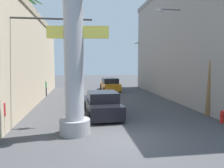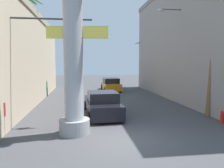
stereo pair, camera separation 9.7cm
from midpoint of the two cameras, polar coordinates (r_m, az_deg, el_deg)
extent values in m
plane|color=#424244|center=(19.32, -2.75, -4.50)|extent=(86.51, 86.51, 0.00)
cube|color=gray|center=(22.51, 22.68, 9.68)|extent=(6.88, 21.56, 10.32)
cylinder|color=#9E9EA3|center=(10.24, -10.24, 8.10)|extent=(0.90, 0.90, 7.63)
cylinder|color=gray|center=(10.65, -9.92, -10.88)|extent=(1.44, 1.44, 0.70)
cube|color=#F2E04C|center=(10.32, -9.18, 13.20)|extent=(2.82, 0.53, 0.56)
cylinder|color=#59595E|center=(19.06, 17.87, 6.84)|extent=(0.16, 0.16, 7.77)
cylinder|color=#59595E|center=(19.12, 15.36, 18.21)|extent=(2.01, 0.10, 0.10)
ellipsoid|color=beige|center=(18.74, 12.38, 18.23)|extent=(0.56, 0.28, 0.20)
cylinder|color=#333333|center=(12.36, -18.42, 15.95)|extent=(5.34, 0.10, 0.10)
cube|color=black|center=(12.11, -9.35, 14.22)|extent=(0.24, 0.24, 0.70)
sphere|color=red|center=(12.02, -9.38, 15.35)|extent=(0.14, 0.14, 0.14)
sphere|color=yellow|center=(11.98, -9.36, 14.31)|extent=(0.14, 0.14, 0.14)
sphere|color=green|center=(11.95, -9.34, 13.27)|extent=(0.14, 0.14, 0.14)
cylinder|color=black|center=(15.76, -7.06, -5.62)|extent=(0.25, 0.65, 0.64)
cylinder|color=black|center=(15.98, -0.49, -5.42)|extent=(0.25, 0.65, 0.64)
cylinder|color=black|center=(12.40, -5.93, -8.63)|extent=(0.25, 0.65, 0.64)
cylinder|color=black|center=(12.68, 2.39, -8.29)|extent=(0.25, 0.65, 0.64)
cube|color=black|center=(14.12, -2.86, -5.88)|extent=(2.16, 5.01, 0.80)
cube|color=black|center=(13.64, -2.65, -3.29)|extent=(1.87, 2.15, 0.60)
cylinder|color=black|center=(27.81, -2.94, -0.80)|extent=(0.24, 0.65, 0.64)
cylinder|color=black|center=(28.08, 0.71, -0.73)|extent=(0.24, 0.65, 0.64)
cylinder|color=black|center=(24.84, -2.09, -1.54)|extent=(0.24, 0.65, 0.64)
cylinder|color=black|center=(25.15, 1.98, -1.45)|extent=(0.24, 0.65, 0.64)
cube|color=#BF7214|center=(26.43, -0.61, -0.59)|extent=(2.03, 4.35, 0.80)
cube|color=black|center=(26.37, -0.61, 0.92)|extent=(1.82, 2.42, 0.60)
cylinder|color=brown|center=(19.40, -22.28, 8.18)|extent=(0.41, 0.39, 8.79)
ellipsoid|color=#25792D|center=(20.91, -22.63, 19.63)|extent=(0.69, 1.70, 0.72)
cylinder|color=brown|center=(31.05, 8.03, 5.04)|extent=(0.32, 0.37, 6.31)
ellipsoid|color=#2B6A2D|center=(31.23, 9.30, 10.42)|extent=(1.27, 0.58, 0.78)
ellipsoid|color=#2C702D|center=(31.81, 8.42, 10.54)|extent=(1.04, 1.31, 0.47)
ellipsoid|color=#29742D|center=(31.71, 7.33, 10.38)|extent=(0.74, 1.28, 0.78)
ellipsoid|color=#2F7A2D|center=(31.01, 6.82, 10.69)|extent=(1.34, 0.41, 0.47)
ellipsoid|color=#2C772D|center=(30.49, 7.85, 10.59)|extent=(0.85, 1.28, 0.74)
ellipsoid|color=#26702D|center=(30.66, 8.88, 10.71)|extent=(0.87, 1.36, 0.50)
cylinder|color=brown|center=(15.23, 25.03, 10.24)|extent=(0.93, 0.48, 9.48)
cylinder|color=#1E233F|center=(23.10, -16.93, -1.98)|extent=(0.14, 0.14, 0.89)
cylinder|color=#1E233F|center=(23.06, -17.41, -2.01)|extent=(0.14, 0.14, 0.89)
cylinder|color=#338C4C|center=(23.00, -17.22, -0.14)|extent=(0.44, 0.44, 0.62)
sphere|color=tan|center=(22.96, -17.25, 0.90)|extent=(0.22, 0.22, 0.22)
cylinder|color=#3F3833|center=(11.44, -26.77, -9.71)|extent=(0.14, 0.14, 0.90)
cylinder|color=#3F3833|center=(11.63, -27.08, -9.49)|extent=(0.14, 0.14, 0.90)
cylinder|color=#B22626|center=(11.37, -27.09, -5.92)|extent=(0.48, 0.48, 0.61)
sphere|color=tan|center=(11.30, -27.18, -3.86)|extent=(0.22, 0.22, 0.22)
cylinder|color=red|center=(13.74, 26.62, -7.98)|extent=(0.22, 0.22, 0.55)
sphere|color=red|center=(13.67, 26.68, -6.57)|extent=(0.20, 0.20, 0.20)
camera|label=1|loc=(0.05, -90.21, -0.02)|focal=35.00mm
camera|label=2|loc=(0.05, 89.79, 0.02)|focal=35.00mm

